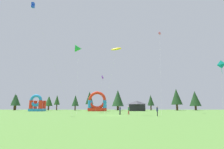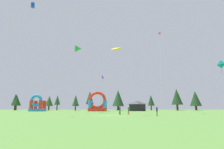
% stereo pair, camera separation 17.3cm
% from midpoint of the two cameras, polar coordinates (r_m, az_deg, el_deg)
% --- Properties ---
extents(ground_plane, '(120.00, 120.00, 0.00)m').
position_cam_midpoint_polar(ground_plane, '(32.67, -0.34, -13.25)').
color(ground_plane, '#548438').
extents(kite_pink_parafoil, '(3.13, 8.05, 21.08)m').
position_cam_midpoint_polar(kite_pink_parafoil, '(49.31, 15.19, 12.81)').
color(kite_pink_parafoil, '#EA599E').
rests_on(kite_pink_parafoil, ground_plane).
extents(kite_teal_diamond, '(0.76, 1.92, 9.01)m').
position_cam_midpoint_polar(kite_teal_diamond, '(34.42, 31.91, 2.65)').
color(kite_teal_diamond, '#0C7F7A').
rests_on(kite_teal_diamond, ground_plane).
extents(kite_purple_diamond, '(2.72, 1.60, 11.87)m').
position_cam_midpoint_polar(kite_purple_diamond, '(58.80, -3.09, -0.97)').
color(kite_purple_diamond, purple).
rests_on(kite_purple_diamond, ground_plane).
extents(kite_green_delta, '(2.83, 8.46, 18.90)m').
position_cam_midpoint_polar(kite_green_delta, '(51.06, -11.06, 8.31)').
color(kite_green_delta, green).
rests_on(kite_green_delta, ground_plane).
extents(kite_yellow_parafoil, '(3.49, 1.56, 13.15)m').
position_cam_midpoint_polar(kite_yellow_parafoil, '(34.58, 1.22, 8.31)').
color(kite_yellow_parafoil, yellow).
rests_on(kite_yellow_parafoil, ground_plane).
extents(kite_blue_box, '(8.66, 0.88, 21.48)m').
position_cam_midpoint_polar(kite_blue_box, '(39.42, -24.48, 19.78)').
color(kite_blue_box, blue).
rests_on(kite_blue_box, ground_plane).
extents(person_far_side, '(0.29, 0.29, 1.66)m').
position_cam_midpoint_polar(person_far_side, '(36.72, 5.30, -11.35)').
color(person_far_side, '#B21E26').
rests_on(person_far_side, ground_plane).
extents(person_midfield, '(0.34, 0.34, 1.66)m').
position_cam_midpoint_polar(person_midfield, '(35.12, 2.48, -11.43)').
color(person_midfield, black).
rests_on(person_midfield, ground_plane).
extents(person_left_edge, '(0.32, 0.32, 1.65)m').
position_cam_midpoint_polar(person_left_edge, '(30.74, 14.40, -11.28)').
color(person_left_edge, black).
rests_on(person_left_edge, ground_plane).
extents(inflatable_blue_arch, '(4.38, 4.50, 5.69)m').
position_cam_midpoint_polar(inflatable_blue_arch, '(65.89, -23.38, -9.16)').
color(inflatable_blue_arch, '#268CD8').
rests_on(inflatable_blue_arch, ground_plane).
extents(inflatable_orange_dome, '(6.33, 4.26, 6.78)m').
position_cam_midpoint_polar(inflatable_orange_dome, '(61.75, -4.90, -9.72)').
color(inflatable_orange_dome, red).
rests_on(inflatable_orange_dome, ground_plane).
extents(festival_tent, '(5.53, 3.48, 3.68)m').
position_cam_midpoint_polar(festival_tent, '(64.69, 8.04, -10.11)').
color(festival_tent, black).
rests_on(festival_tent, ground_plane).
extents(tree_row_0, '(2.90, 2.90, 7.21)m').
position_cam_midpoint_polar(tree_row_0, '(88.35, -29.19, -7.01)').
color(tree_row_0, '#4C331E').
rests_on(tree_row_0, ground_plane).
extents(tree_row_1, '(3.94, 3.94, 6.73)m').
position_cam_midpoint_polar(tree_row_1, '(88.26, -28.93, -7.38)').
color(tree_row_1, '#4C331E').
rests_on(tree_row_1, ground_plane).
extents(tree_row_2, '(3.35, 3.35, 6.03)m').
position_cam_midpoint_polar(tree_row_2, '(79.77, -20.02, -8.16)').
color(tree_row_2, '#4C331E').
rests_on(tree_row_2, ground_plane).
extents(tree_row_3, '(2.53, 2.53, 6.53)m').
position_cam_midpoint_polar(tree_row_3, '(81.05, -17.58, -7.97)').
color(tree_row_3, '#4C331E').
rests_on(tree_row_3, ground_plane).
extents(tree_row_4, '(2.91, 2.91, 6.31)m').
position_cam_midpoint_polar(tree_row_4, '(74.93, -11.95, -8.35)').
color(tree_row_4, '#4C331E').
rests_on(tree_row_4, ground_plane).
extents(tree_row_5, '(3.45, 3.45, 8.14)m').
position_cam_midpoint_polar(tree_row_5, '(77.55, -7.43, -7.60)').
color(tree_row_5, '#4C331E').
rests_on(tree_row_5, ground_plane).
extents(tree_row_6, '(5.20, 5.20, 8.83)m').
position_cam_midpoint_polar(tree_row_6, '(77.66, 1.86, -7.73)').
color(tree_row_6, '#4C331E').
rests_on(tree_row_6, ground_plane).
extents(tree_row_7, '(2.84, 2.84, 6.40)m').
position_cam_midpoint_polar(tree_row_7, '(75.80, 12.47, -8.25)').
color(tree_row_7, '#4C331E').
rests_on(tree_row_7, ground_plane).
extents(tree_row_8, '(4.51, 4.51, 8.83)m').
position_cam_midpoint_polar(tree_row_8, '(77.27, 20.25, -6.85)').
color(tree_row_8, '#4C331E').
rests_on(tree_row_8, ground_plane).
extents(tree_row_9, '(4.79, 4.79, 8.32)m').
position_cam_midpoint_polar(tree_row_9, '(84.87, 25.43, -7.11)').
color(tree_row_9, '#4C331E').
rests_on(tree_row_9, ground_plane).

